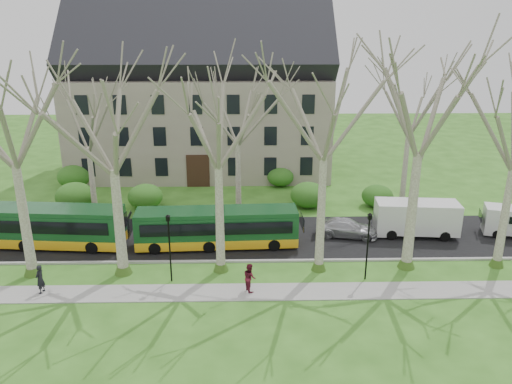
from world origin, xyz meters
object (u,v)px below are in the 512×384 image
bus_follow (217,227)px  pedestrian_a (40,279)px  pedestrian_b (250,277)px  bus_lead (39,226)px  van_a (416,219)px  sedan (347,228)px

bus_follow → pedestrian_a: (-10.01, -6.33, -0.53)m
pedestrian_b → bus_follow: bearing=-3.1°
bus_lead → bus_follow: bearing=3.2°
van_a → pedestrian_a: van_a is taller
bus_follow → sedan: size_ratio=2.49×
sedan → bus_lead: bearing=105.0°
bus_lead → pedestrian_a: bus_lead is taller
bus_follow → sedan: (9.51, 1.52, -0.75)m
bus_lead → sedan: bus_lead is taller
van_a → pedestrian_b: 14.77m
bus_lead → bus_follow: 12.57m
sedan → pedestrian_b: bearing=149.3°
sedan → pedestrian_a: pedestrian_a is taller
bus_follow → pedestrian_b: bus_follow is taller
pedestrian_b → pedestrian_a: bearing=67.4°
bus_follow → pedestrian_a: size_ratio=6.41×
van_a → pedestrian_b: bearing=-141.9°
pedestrian_a → pedestrian_b: 12.24m
van_a → pedestrian_b: van_a is taller
pedestrian_a → pedestrian_b: (12.24, -0.01, -0.02)m
bus_lead → pedestrian_b: 16.27m
pedestrian_b → bus_lead: bearing=43.0°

